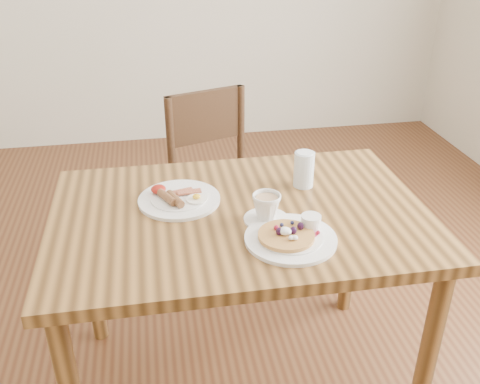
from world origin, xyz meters
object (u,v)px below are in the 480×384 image
at_px(pancake_plate, 292,236).
at_px(breakfast_plate, 178,198).
at_px(dining_table, 240,237).
at_px(teacup_saucer, 266,209).
at_px(chair_far, 219,180).
at_px(water_glass, 304,169).

relative_size(pancake_plate, breakfast_plate, 1.00).
height_order(dining_table, pancake_plate, pancake_plate).
bearing_deg(teacup_saucer, dining_table, 135.27).
xyz_separation_m(chair_far, pancake_plate, (0.09, -0.92, 0.27)).
distance_m(dining_table, water_glass, 0.33).
height_order(chair_far, teacup_saucer, chair_far).
relative_size(breakfast_plate, teacup_saucer, 1.93).
distance_m(chair_far, teacup_saucer, 0.86).
bearing_deg(teacup_saucer, water_glass, 49.50).
height_order(pancake_plate, water_glass, water_glass).
height_order(dining_table, breakfast_plate, breakfast_plate).
bearing_deg(dining_table, teacup_saucer, -44.73).
xyz_separation_m(dining_table, breakfast_plate, (-0.19, 0.10, 0.11)).
bearing_deg(chair_far, pancake_plate, 77.33).
bearing_deg(breakfast_plate, teacup_saucer, -32.95).
distance_m(pancake_plate, teacup_saucer, 0.13).
distance_m(dining_table, teacup_saucer, 0.17).
relative_size(dining_table, water_glass, 9.65).
bearing_deg(breakfast_plate, pancake_plate, -42.98).
xyz_separation_m(dining_table, teacup_saucer, (0.07, -0.07, 0.14)).
xyz_separation_m(pancake_plate, water_glass, (0.13, 0.33, 0.05)).
height_order(dining_table, chair_far, chair_far).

